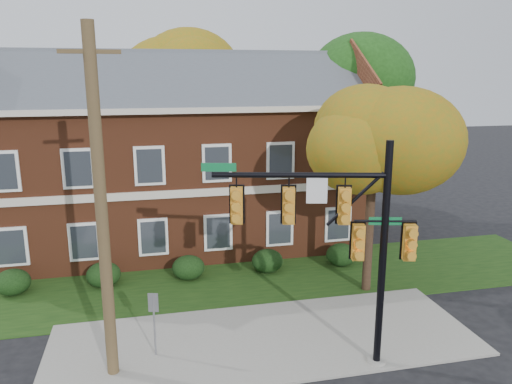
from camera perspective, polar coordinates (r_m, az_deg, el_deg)
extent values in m
plane|color=black|center=(16.44, 1.90, -18.35)|extent=(120.00, 120.00, 0.00)
cube|color=gray|center=(17.25, 1.03, -16.53)|extent=(14.00, 5.00, 0.08)
cube|color=#193811|center=(21.63, -2.17, -10.10)|extent=(30.00, 6.00, 0.04)
cube|color=brown|center=(26.07, -9.00, 1.86)|extent=(18.00, 8.00, 7.00)
cube|color=beige|center=(25.60, -9.30, 9.82)|extent=(18.80, 8.80, 0.24)
cube|color=beige|center=(22.15, -8.28, -0.17)|extent=(18.00, 0.12, 0.35)
ellipsoid|color=black|center=(22.45, -26.07, -9.24)|extent=(1.40, 1.26, 1.05)
ellipsoid|color=black|center=(21.87, -17.03, -9.01)|extent=(1.40, 1.26, 1.05)
ellipsoid|color=black|center=(21.84, -7.74, -8.55)|extent=(1.40, 1.26, 1.05)
ellipsoid|color=black|center=(22.37, 1.30, -7.88)|extent=(1.40, 1.26, 1.05)
ellipsoid|color=black|center=(23.41, 9.71, -7.09)|extent=(1.40, 1.26, 1.05)
cylinder|color=black|center=(20.34, 12.84, -3.41)|extent=(0.36, 0.36, 5.76)
ellipsoid|color=#9F5E0D|center=(19.62, 13.39, 6.71)|extent=(4.25, 4.25, 3.60)
ellipsoid|color=#9F5E0D|center=(19.51, 15.64, 8.31)|extent=(3.50, 3.50, 3.00)
cylinder|color=black|center=(29.79, 12.49, 3.19)|extent=(0.36, 0.36, 7.04)
ellipsoid|color=#173E11|center=(29.35, 12.93, 11.67)|extent=(5.95, 5.95, 5.04)
ellipsoid|color=#173E11|center=(29.26, 15.03, 12.73)|extent=(4.90, 4.90, 4.20)
cylinder|color=black|center=(33.95, -8.27, 5.14)|extent=(0.36, 0.36, 7.68)
ellipsoid|color=#AB670E|center=(33.61, -8.55, 13.27)|extent=(6.46, 6.46, 5.47)
ellipsoid|color=#AB670E|center=(33.13, -6.82, 14.36)|extent=(5.32, 5.32, 4.56)
cylinder|color=gray|center=(16.47, 13.58, -18.36)|extent=(0.55, 0.55, 0.16)
cylinder|color=black|center=(15.00, 14.29, -7.37)|extent=(0.26, 0.26, 6.87)
cylinder|color=black|center=(13.94, 5.02, 1.94)|extent=(4.81, 1.30, 0.16)
cylinder|color=black|center=(14.65, 14.54, -3.23)|extent=(1.74, 0.49, 0.08)
cube|color=orange|center=(14.13, -2.23, -1.55)|extent=(0.49, 0.39, 1.14)
cube|color=orange|center=(14.13, 3.75, -1.57)|extent=(0.49, 0.39, 1.14)
cube|color=orange|center=(14.29, 10.05, -1.57)|extent=(0.49, 0.39, 1.14)
cube|color=silver|center=(14.08, 6.97, 0.16)|extent=(0.58, 0.18, 0.74)
cube|color=#0E6B36|center=(13.92, -4.29, 2.84)|extent=(0.96, 0.27, 0.24)
cube|color=orange|center=(14.68, 11.59, -5.65)|extent=(0.49, 0.39, 1.14)
cube|color=orange|center=(15.03, 17.14, -5.53)|extent=(0.49, 0.39, 1.14)
cube|color=#0E6B36|center=(14.65, 14.54, -3.23)|extent=(0.92, 0.26, 0.23)
cylinder|color=brown|center=(14.20, -17.24, -2.18)|extent=(0.35, 0.35, 9.96)
cube|color=brown|center=(13.73, -18.49, 14.99)|extent=(1.55, 0.18, 0.11)
cylinder|color=slate|center=(16.22, -11.53, -14.75)|extent=(0.07, 0.07, 2.14)
cube|color=slate|center=(15.87, -11.67, -12.28)|extent=(0.31, 0.12, 0.60)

